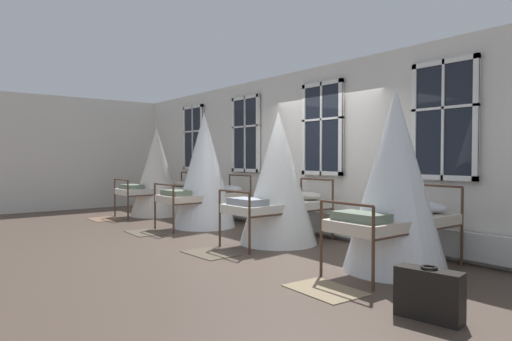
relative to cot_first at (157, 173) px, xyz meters
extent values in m
plane|color=#4C3D33|center=(4.52, -0.04, -1.04)|extent=(26.16, 26.16, 0.00)
cube|color=silver|center=(4.52, 1.15, 0.49)|extent=(14.08, 0.10, 3.05)
cube|color=silver|center=(-2.52, -1.54, 0.49)|extent=(0.10, 6.28, 3.05)
cube|color=black|center=(-0.04, 1.04, 0.89)|extent=(0.96, 0.02, 1.65)
cube|color=silver|center=(-0.04, 1.04, 0.09)|extent=(0.96, 0.06, 0.07)
cube|color=silver|center=(-0.04, 1.04, 1.68)|extent=(0.96, 0.06, 0.07)
cube|color=silver|center=(-0.48, 1.04, 0.89)|extent=(0.07, 0.06, 1.65)
cube|color=silver|center=(0.41, 1.04, 0.89)|extent=(0.07, 0.06, 1.65)
cube|color=silver|center=(-0.04, 1.04, 0.89)|extent=(0.04, 0.06, 1.65)
cube|color=silver|center=(-0.04, 1.04, 1.05)|extent=(0.96, 0.06, 0.04)
cube|color=black|center=(2.24, 1.04, 0.89)|extent=(0.96, 0.02, 1.65)
cube|color=silver|center=(2.24, 1.04, 0.09)|extent=(0.96, 0.06, 0.07)
cube|color=silver|center=(2.24, 1.04, 1.68)|extent=(0.96, 0.06, 0.07)
cube|color=silver|center=(1.80, 1.04, 0.89)|extent=(0.07, 0.06, 1.65)
cube|color=silver|center=(2.68, 1.04, 0.89)|extent=(0.07, 0.06, 1.65)
cube|color=silver|center=(2.24, 1.04, 0.89)|extent=(0.04, 0.06, 1.65)
cube|color=silver|center=(2.24, 1.04, 1.05)|extent=(0.96, 0.06, 0.04)
cube|color=black|center=(4.52, 1.04, 0.89)|extent=(0.96, 0.02, 1.65)
cube|color=silver|center=(4.52, 1.04, 0.09)|extent=(0.96, 0.06, 0.07)
cube|color=silver|center=(4.52, 1.04, 1.68)|extent=(0.96, 0.06, 0.07)
cube|color=silver|center=(4.08, 1.04, 0.89)|extent=(0.07, 0.06, 1.65)
cube|color=silver|center=(4.96, 1.04, 0.89)|extent=(0.07, 0.06, 1.65)
cube|color=silver|center=(4.52, 1.04, 0.89)|extent=(0.04, 0.06, 1.65)
cube|color=silver|center=(4.52, 1.04, 1.05)|extent=(0.96, 0.06, 0.04)
cube|color=black|center=(6.80, 1.04, 0.89)|extent=(0.96, 0.02, 1.65)
cube|color=silver|center=(6.80, 1.04, 0.09)|extent=(0.96, 0.06, 0.07)
cube|color=silver|center=(6.80, 1.04, 1.68)|extent=(0.96, 0.06, 0.07)
cube|color=silver|center=(6.35, 1.04, 0.89)|extent=(0.07, 0.06, 1.65)
cube|color=silver|center=(7.24, 1.04, 0.89)|extent=(0.07, 0.06, 1.65)
cube|color=silver|center=(6.80, 1.04, 0.89)|extent=(0.04, 0.06, 1.65)
cube|color=silver|center=(6.80, 1.04, 1.05)|extent=(0.96, 0.06, 0.04)
cube|color=silver|center=(4.52, 1.02, -0.79)|extent=(9.71, 0.10, 0.36)
cylinder|color=#4C3323|center=(-0.40, 0.89, -0.52)|extent=(0.04, 0.04, 1.02)
cylinder|color=#4C3323|center=(0.35, 0.91, -0.52)|extent=(0.04, 0.04, 1.02)
cylinder|color=#4C3323|center=(-0.35, -0.92, -0.59)|extent=(0.04, 0.04, 0.89)
cylinder|color=#4C3323|center=(0.40, -0.90, -0.59)|extent=(0.04, 0.04, 0.89)
cylinder|color=#4C3323|center=(-0.38, -0.01, -0.50)|extent=(0.08, 1.81, 0.03)
cylinder|color=#4C3323|center=(0.38, 0.01, -0.50)|extent=(0.08, 1.81, 0.03)
cylinder|color=#4C3323|center=(-0.03, 0.90, -0.01)|extent=(0.76, 0.05, 0.03)
cylinder|color=#4C3323|center=(0.03, -0.91, -0.14)|extent=(0.76, 0.05, 0.03)
cube|color=silver|center=(0.00, 0.00, -0.43)|extent=(0.83, 1.85, 0.14)
ellipsoid|color=beige|center=(-0.02, 0.66, -0.29)|extent=(0.60, 0.42, 0.14)
cube|color=slate|center=(0.02, -0.65, -0.31)|extent=(0.64, 0.38, 0.10)
cone|color=silver|center=(0.00, 0.00, 0.03)|extent=(1.28, 1.28, 2.13)
cylinder|color=#4C3323|center=(1.88, 0.86, -0.52)|extent=(0.04, 0.04, 1.02)
cylinder|color=#4C3323|center=(2.64, 0.88, -0.52)|extent=(0.04, 0.04, 1.02)
cylinder|color=#4C3323|center=(1.91, -0.95, -0.59)|extent=(0.04, 0.04, 0.89)
cylinder|color=#4C3323|center=(2.67, -0.93, -0.59)|extent=(0.04, 0.04, 0.89)
cylinder|color=#4C3323|center=(1.90, -0.04, -0.50)|extent=(0.06, 1.81, 0.03)
cylinder|color=#4C3323|center=(2.66, -0.03, -0.50)|extent=(0.06, 1.81, 0.03)
cylinder|color=#4C3323|center=(2.26, 0.87, -0.01)|extent=(0.76, 0.04, 0.03)
cylinder|color=#4C3323|center=(2.29, -0.94, -0.14)|extent=(0.76, 0.04, 0.03)
cube|color=beige|center=(2.28, -0.04, -0.43)|extent=(0.81, 1.84, 0.14)
ellipsoid|color=silver|center=(2.27, 0.63, -0.29)|extent=(0.59, 0.41, 0.14)
cube|color=slate|center=(2.29, -0.68, -0.31)|extent=(0.63, 0.37, 0.10)
cone|color=white|center=(2.28, -0.04, 0.13)|extent=(1.28, 1.28, 2.33)
cylinder|color=#4C3323|center=(4.13, 0.91, -0.52)|extent=(0.04, 0.04, 1.02)
cylinder|color=#4C3323|center=(4.88, 0.93, -0.52)|extent=(0.04, 0.04, 1.02)
cylinder|color=#4C3323|center=(4.17, -0.89, -0.59)|extent=(0.04, 0.04, 0.89)
cylinder|color=#4C3323|center=(4.92, -0.88, -0.59)|extent=(0.04, 0.04, 0.89)
cylinder|color=#4C3323|center=(4.15, 0.01, -0.50)|extent=(0.07, 1.81, 0.03)
cylinder|color=#4C3323|center=(4.90, 0.03, -0.50)|extent=(0.07, 1.81, 0.03)
cylinder|color=#4C3323|center=(4.50, 0.92, -0.01)|extent=(0.76, 0.05, 0.03)
cylinder|color=#4C3323|center=(4.54, -0.89, -0.14)|extent=(0.76, 0.05, 0.03)
cube|color=silver|center=(4.52, 0.02, -0.43)|extent=(0.82, 1.85, 0.14)
ellipsoid|color=#B7B2A3|center=(4.51, 0.68, -0.29)|extent=(0.59, 0.41, 0.14)
cube|color=#8C939E|center=(4.54, -0.63, -0.31)|extent=(0.64, 0.37, 0.10)
cone|color=white|center=(4.52, 0.02, 0.04)|extent=(1.28, 1.28, 2.16)
cylinder|color=#4C3323|center=(6.39, 0.90, -0.52)|extent=(0.04, 0.04, 1.02)
cylinder|color=#4C3323|center=(7.15, 0.89, -0.52)|extent=(0.04, 0.04, 1.02)
cylinder|color=#4C3323|center=(6.37, -0.90, -0.59)|extent=(0.04, 0.04, 0.89)
cylinder|color=#4C3323|center=(7.13, -0.91, -0.59)|extent=(0.04, 0.04, 0.89)
cylinder|color=#4C3323|center=(6.38, 0.00, -0.50)|extent=(0.06, 1.81, 0.03)
cylinder|color=#4C3323|center=(7.14, -0.01, -0.50)|extent=(0.06, 1.81, 0.03)
cylinder|color=#4C3323|center=(6.77, 0.90, -0.01)|extent=(0.76, 0.04, 0.03)
cylinder|color=#4C3323|center=(6.75, -0.91, -0.14)|extent=(0.76, 0.04, 0.03)
cube|color=beige|center=(6.76, 0.00, -0.43)|extent=(0.80, 1.84, 0.14)
ellipsoid|color=silver|center=(6.77, 0.66, -0.29)|extent=(0.59, 0.41, 0.14)
cube|color=slate|center=(6.75, -0.65, -0.31)|extent=(0.63, 0.37, 0.10)
cone|color=white|center=(6.76, 0.00, 0.10)|extent=(1.28, 1.28, 2.27)
cube|color=brown|center=(-0.04, -1.29, -1.03)|extent=(0.80, 0.56, 0.01)
cube|color=brown|center=(2.24, -1.29, -1.03)|extent=(0.82, 0.59, 0.01)
cube|color=brown|center=(4.52, -1.29, -1.03)|extent=(0.83, 0.60, 0.01)
cube|color=#8E7A5B|center=(6.80, -1.29, -1.03)|extent=(0.83, 0.60, 0.01)
cube|color=black|center=(7.93, -1.21, -0.82)|extent=(0.59, 0.29, 0.44)
cube|color=tan|center=(7.92, -1.10, -0.82)|extent=(0.50, 0.09, 0.03)
torus|color=black|center=(7.93, -1.21, -0.58)|extent=(0.17, 0.17, 0.02)
camera|label=1|loc=(10.01, -4.72, 0.37)|focal=31.05mm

